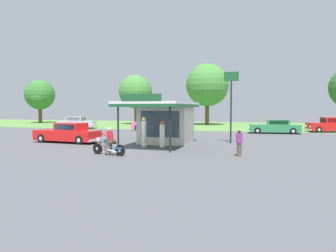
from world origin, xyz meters
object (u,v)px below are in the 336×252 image
Objects in this scene: parked_car_back_row_centre at (153,124)px; roadside_pole_sign at (231,95)px; gas_pump_nearside at (144,134)px; parked_car_back_row_centre_right at (77,123)px; bystander_chatting_near_pumps at (239,142)px; parked_car_back_row_far_right at (275,127)px; featured_classic_sedan at (68,134)px; gas_pump_offside at (162,136)px; motorcycle_with_rider at (109,144)px; parked_car_second_row_spare at (330,126)px.

parked_car_back_row_centre is 0.99× the size of roadside_pole_sign.
roadside_pole_sign reaches higher than parked_car_back_row_centre.
gas_pump_nearside is 7.50m from roadside_pole_sign.
bystander_chatting_near_pumps is at bearing -41.19° from parked_car_back_row_centre_right.
parked_car_back_row_far_right is at bearing 59.37° from gas_pump_nearside.
featured_classic_sedan is at bearing -165.80° from roadside_pole_sign.
parked_car_back_row_centre_right is at bearing 134.75° from gas_pump_offside.
parked_car_back_row_far_right is (24.61, -1.86, -0.03)m from parked_car_back_row_centre_right.
parked_car_back_row_far_right is at bearing 62.93° from motorcycle_with_rider.
featured_classic_sedan is 1.03× the size of roadside_pole_sign.
gas_pump_offside is 1.25× the size of bystander_chatting_near_pumps.
parked_car_back_row_centre is at bearing 130.86° from roadside_pole_sign.
parked_car_second_row_spare is 22.60m from bystander_chatting_near_pumps.
motorcycle_with_rider is at bearing -167.88° from bystander_chatting_near_pumps.
gas_pump_offside is at bearing -116.91° from parked_car_back_row_far_right.
motorcycle_with_rider is at bearing -124.72° from parked_car_second_row_spare.
parked_car_back_row_centre_right is 24.65m from roadside_pole_sign.
parked_car_back_row_centre is 19.85m from parked_car_second_row_spare.
parked_car_back_row_centre_right is 29.33m from bystander_chatting_near_pumps.
roadside_pole_sign is (4.10, 4.48, 2.79)m from gas_pump_offside.
parked_car_back_row_centre is at bearing 82.41° from featured_classic_sedan.
parked_car_back_row_centre is at bearing 121.29° from bystander_chatting_near_pumps.
parked_car_back_row_centre is (-4.82, 16.28, -0.23)m from gas_pump_nearside.
featured_classic_sedan is (-6.80, 1.40, -0.26)m from gas_pump_nearside.
parked_car_back_row_centre is at bearing -172.99° from parked_car_second_row_spare.
parked_car_back_row_far_right is (7.71, 15.19, -0.18)m from gas_pump_offside.
gas_pump_nearside is 0.40× the size of parked_car_second_row_spare.
gas_pump_offside reaches higher than motorcycle_with_rider.
featured_classic_sedan reaches higher than parked_car_back_row_far_right.
roadside_pole_sign is at bearing 47.60° from gas_pump_offside.
featured_classic_sedan is at bearing -138.87° from parked_car_back_row_far_right.
parked_car_back_row_far_right is (13.81, -1.08, -0.06)m from parked_car_back_row_centre.
featured_classic_sedan is 3.72× the size of bystander_chatting_near_pumps.
bystander_chatting_near_pumps is (6.46, -2.27, -0.16)m from gas_pump_nearside.
roadside_pole_sign is at bearing -123.75° from parked_car_second_row_spare.
parked_car_back_row_centre_right reaches higher than bystander_chatting_near_pumps.
motorcycle_with_rider is 0.44× the size of parked_car_back_row_centre_right.
roadside_pole_sign is at bearing 39.80° from gas_pump_nearside.
parked_car_second_row_spare reaches higher than parked_car_back_row_centre_right.
motorcycle_with_rider is 10.72m from roadside_pole_sign.
parked_car_back_row_centre_right is at bearing 138.81° from bystander_chatting_near_pumps.
parked_car_back_row_far_right is (9.71, 19.00, 0.01)m from motorcycle_with_rider.
gas_pump_nearside is 0.40× the size of parked_car_back_row_centre_right.
parked_car_back_row_centre reaches higher than parked_car_back_row_centre_right.
parked_car_second_row_spare is 0.95× the size of roadside_pole_sign.
motorcycle_with_rider is 0.42× the size of parked_car_back_row_centre.
parked_car_back_row_centre_right is 0.96× the size of parked_car_back_row_far_right.
gas_pump_nearside is 0.37× the size of featured_classic_sedan.
gas_pump_nearside is at bearing -120.63° from parked_car_back_row_far_right.
gas_pump_offside is at bearing -126.02° from parked_car_second_row_spare.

